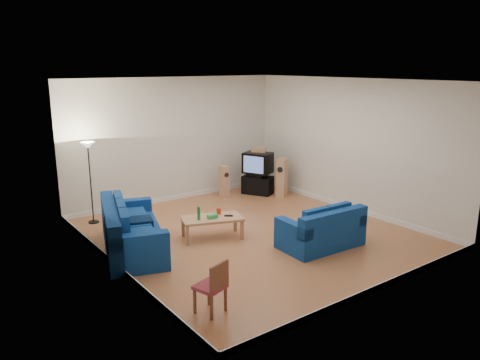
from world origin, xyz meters
TOP-DOWN VIEW (x-y plane):
  - room at (0.00, 0.00)m, footprint 6.01×6.51m
  - sofa_three_seat at (-2.45, 0.66)m, footprint 1.70×2.58m
  - sofa_loveseat at (0.68, -1.41)m, footprint 1.66×0.98m
  - coffee_table at (-0.79, 0.29)m, footprint 1.37×1.00m
  - bottle at (-1.09, 0.32)m, footprint 0.07×0.07m
  - tissue_box at (-0.82, 0.23)m, footprint 0.21×0.12m
  - red_canister at (-0.56, 0.39)m, footprint 0.10×0.10m
  - remote at (-0.48, 0.15)m, footprint 0.17×0.15m
  - tv_stand at (2.08, 2.41)m, footprint 0.78×0.92m
  - av_receiver at (2.07, 2.42)m, footprint 0.51×0.56m
  - television at (2.06, 2.38)m, footprint 0.80×0.89m
  - centre_speaker at (2.14, 2.44)m, footprint 0.35×0.40m
  - speaker_left at (1.16, 2.70)m, footprint 0.22×0.28m
  - speaker_right at (2.45, 1.82)m, footprint 0.39×0.36m
  - floor_lamp at (-2.45, 2.70)m, footprint 0.32×0.32m
  - dining_chair at (-2.43, -2.26)m, footprint 0.48×0.48m

SIDE VIEW (x-z plane):
  - tv_stand at x=2.08m, z-range 0.00..0.49m
  - sofa_loveseat at x=0.68m, z-range -0.10..0.71m
  - sofa_three_seat at x=-2.45m, z-range -0.12..0.80m
  - coffee_table at x=-0.79m, z-range 0.17..0.62m
  - speaker_left at x=1.16m, z-range 0.00..0.86m
  - dining_chair at x=-2.43m, z-range 0.05..0.85m
  - remote at x=-0.48m, z-range 0.45..0.47m
  - tissue_box at x=-0.82m, z-range 0.45..0.53m
  - red_canister at x=-0.56m, z-range 0.45..0.58m
  - speaker_right at x=2.45m, z-range 0.00..1.05m
  - av_receiver at x=2.07m, z-range 0.49..0.60m
  - bottle at x=-1.09m, z-range 0.45..0.72m
  - television at x=2.06m, z-range 0.60..1.16m
  - centre_speaker at x=2.14m, z-range 1.16..1.30m
  - floor_lamp at x=-2.45m, z-range 0.60..2.46m
  - room at x=0.00m, z-range -0.06..3.15m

